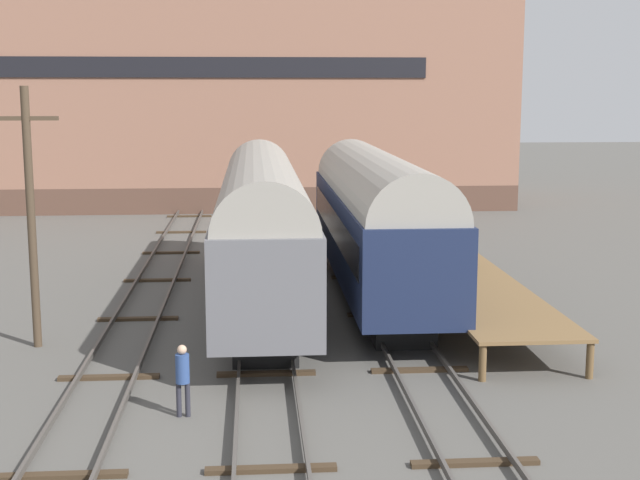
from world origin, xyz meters
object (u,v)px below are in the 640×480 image
Objects in this scene: train_car_navy at (376,216)px; train_car_grey at (262,220)px; utility_pole at (31,214)px; person_worker at (183,374)px; bench at (455,256)px.

train_car_grey is (-4.08, -0.83, 0.03)m from train_car_navy.
utility_pole reaches higher than train_car_navy.
person_worker is at bearing -100.28° from train_car_grey.
person_worker is 8.19m from utility_pole.
bench is at bearing -7.53° from train_car_navy.
train_car_grey is at bearing 79.72° from person_worker.
utility_pole is at bearing -152.90° from train_car_navy.
bench is at bearing 20.67° from utility_pole.
person_worker is at bearing -128.40° from bench.
person_worker is at bearing -52.26° from utility_pole.
bench is at bearing 3.78° from train_car_grey.
bench reaches higher than person_worker.
bench is 14.26m from person_worker.
utility_pole is (-13.54, -5.11, 2.37)m from bench.
train_car_navy is 10.00× the size of person_worker.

